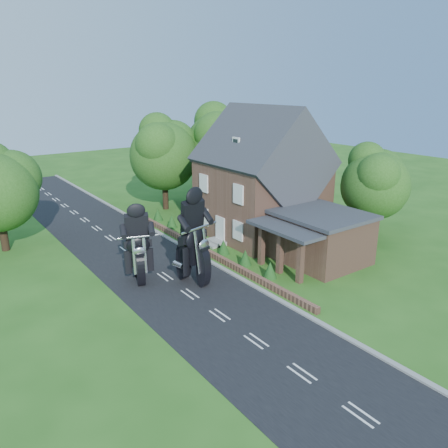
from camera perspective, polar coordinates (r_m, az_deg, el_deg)
ground at (r=25.77m, az=-4.48°, el=-9.15°), size 120.00×120.00×0.00m
road at (r=25.77m, az=-4.48°, el=-9.13°), size 7.00×80.00×0.02m
kerb at (r=27.61m, az=2.02°, el=-7.04°), size 0.30×80.00×0.12m
garden_wall at (r=31.65m, az=-2.61°, el=-3.44°), size 0.30×22.00×0.40m
house at (r=34.82m, az=4.95°, el=5.61°), size 9.54×8.64×10.24m
annex at (r=30.43m, az=12.29°, el=-1.59°), size 7.05×5.94×3.44m
tree_annex_side at (r=35.77m, az=19.40°, el=5.56°), size 5.64×5.20×7.48m
tree_house_right at (r=40.69m, az=9.21°, el=8.42°), size 6.51×6.00×8.40m
tree_behind_house at (r=44.62m, az=0.04°, el=10.81°), size 7.81×7.20×10.08m
tree_behind_left at (r=42.33m, az=-7.47°, el=9.60°), size 6.94×6.40×9.16m
tree_far_road at (r=34.86m, az=-27.08°, el=4.56°), size 6.08×5.60×7.84m
shrub_a at (r=27.69m, az=6.02°, el=-5.95°), size 0.90×0.90×1.10m
shrub_b at (r=29.44m, az=2.78°, el=-4.39°), size 0.90×0.90×1.10m
shrub_c at (r=31.29m, az=-0.08°, el=-2.99°), size 0.90×0.90×1.10m
shrub_d at (r=35.23m, az=-4.85°, el=-0.65°), size 0.90×0.90×1.10m
shrub_e at (r=37.29m, az=-6.84°, el=0.34°), size 0.90×0.90×1.10m
shrub_f at (r=39.41m, az=-8.62°, el=1.22°), size 0.90×0.90×1.10m
motorcycle_lead at (r=26.81m, az=-4.00°, el=-5.89°), size 0.93×2.01×1.81m
motorcycle_follow at (r=27.47m, az=-10.97°, el=-5.93°), size 0.89×1.67×1.51m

